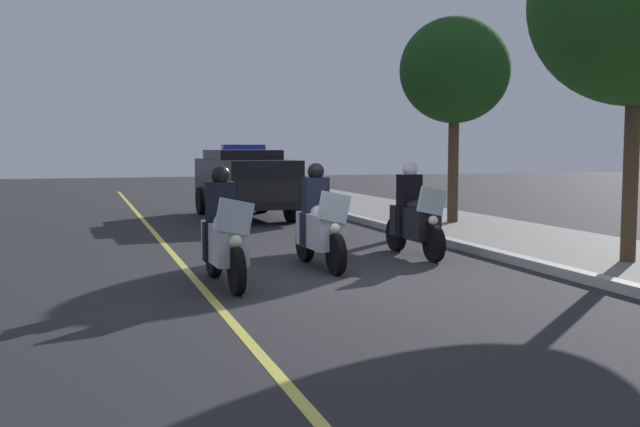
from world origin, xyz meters
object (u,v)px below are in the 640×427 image
(tree_mid_block, at_px, (637,3))
(tree_far_back, at_px, (455,71))
(police_motorcycle_lead_left, at_px, (224,237))
(police_motorcycle_lead_right, at_px, (319,225))
(police_motorcycle_trailing, at_px, (414,218))
(police_suv, at_px, (245,180))

(tree_mid_block, xyz_separation_m, tree_far_back, (-6.76, 0.34, -0.42))
(police_motorcycle_lead_left, xyz_separation_m, police_motorcycle_lead_right, (-1.07, 1.78, 0.00))
(police_motorcycle_lead_right, relative_size, police_motorcycle_trailing, 1.00)
(police_motorcycle_lead_right, xyz_separation_m, tree_far_back, (-5.25, 5.21, 3.16))
(police_motorcycle_lead_left, xyz_separation_m, police_suv, (-10.02, 2.44, 0.37))
(tree_mid_block, bearing_deg, police_motorcycle_lead_left, -93.83)
(tree_far_back, bearing_deg, police_motorcycle_trailing, -35.03)
(tree_mid_block, height_order, tree_far_back, tree_mid_block)
(tree_mid_block, relative_size, tree_far_back, 1.15)
(police_motorcycle_trailing, bearing_deg, tree_mid_block, 51.72)
(police_motorcycle_trailing, relative_size, police_suv, 0.43)
(police_motorcycle_lead_left, distance_m, police_motorcycle_lead_right, 2.07)
(police_motorcycle_lead_left, xyz_separation_m, tree_mid_block, (0.44, 6.65, 3.59))
(police_motorcycle_lead_right, distance_m, tree_mid_block, 6.23)
(police_motorcycle_lead_left, relative_size, police_motorcycle_trailing, 1.00)
(police_suv, relative_size, tree_far_back, 0.97)
(police_motorcycle_trailing, distance_m, tree_far_back, 6.37)
(police_motorcycle_lead_right, bearing_deg, tree_mid_block, 72.77)
(police_motorcycle_lead_left, relative_size, police_motorcycle_lead_right, 1.00)
(police_suv, xyz_separation_m, tree_mid_block, (10.47, 4.21, 3.22))
(police_motorcycle_trailing, bearing_deg, police_motorcycle_lead_right, -70.34)
(police_suv, bearing_deg, police_motorcycle_lead_right, -4.23)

